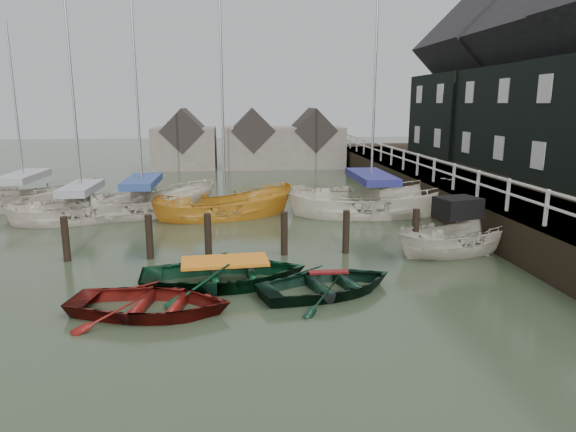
{
  "coord_description": "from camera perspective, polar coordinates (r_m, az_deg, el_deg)",
  "views": [
    {
      "loc": [
        -0.28,
        -12.72,
        4.76
      ],
      "look_at": [
        1.26,
        2.41,
        1.4
      ],
      "focal_mm": 32.0,
      "sensor_mm": 36.0,
      "label": 1
    }
  ],
  "objects": [
    {
      "name": "sailboat_a",
      "position": [
        22.87,
        -21.74,
        -0.29
      ],
      "size": [
        6.18,
        3.93,
        9.85
      ],
      "rotation": [
        0.0,
        0.0,
        1.9
      ],
      "color": "beige",
      "rests_on": "ground"
    },
    {
      "name": "sailboat_e",
      "position": [
        26.39,
        -27.03,
        0.82
      ],
      "size": [
        6.63,
        2.86,
        9.45
      ],
      "rotation": [
        0.0,
        0.0,
        1.64
      ],
      "color": "beige",
      "rests_on": "ground"
    },
    {
      "name": "far_sheds",
      "position": [
        38.84,
        -4.2,
        8.14
      ],
      "size": [
        14.0,
        4.08,
        4.39
      ],
      "color": "#665B51",
      "rests_on": "ground"
    },
    {
      "name": "sailboat_c",
      "position": [
        22.09,
        -6.97,
        -0.03
      ],
      "size": [
        6.47,
        3.65,
        11.15
      ],
      "rotation": [
        0.0,
        0.0,
        1.81
      ],
      "color": "orange",
      "rests_on": "ground"
    },
    {
      "name": "motorboat",
      "position": [
        17.53,
        18.28,
        -3.63
      ],
      "size": [
        4.73,
        2.74,
        2.65
      ],
      "rotation": [
        0.0,
        0.0,
        1.82
      ],
      "color": "#BEB6A2",
      "rests_on": "ground"
    },
    {
      "name": "rowboat_red",
      "position": [
        12.48,
        -14.97,
        -10.39
      ],
      "size": [
        4.19,
        3.33,
        0.78
      ],
      "primitive_type": "imported",
      "rotation": [
        0.0,
        0.0,
        1.39
      ],
      "color": "#60120D",
      "rests_on": "ground"
    },
    {
      "name": "ground",
      "position": [
        13.58,
        -4.31,
        -8.09
      ],
      "size": [
        120.0,
        120.0,
        0.0
      ],
      "primitive_type": "plane",
      "color": "#2B3622",
      "rests_on": "ground"
    },
    {
      "name": "sailboat_d",
      "position": [
        22.61,
        9.12,
        0.3
      ],
      "size": [
        7.45,
        3.27,
        11.77
      ],
      "rotation": [
        0.0,
        0.0,
        1.5
      ],
      "color": "beige",
      "rests_on": "ground"
    },
    {
      "name": "pier",
      "position": [
        25.05,
        17.21,
        2.6
      ],
      "size": [
        3.04,
        32.0,
        2.7
      ],
      "color": "black",
      "rests_on": "ground"
    },
    {
      "name": "rowboat_green",
      "position": [
        13.94,
        -6.95,
        -7.59
      ],
      "size": [
        4.61,
        3.46,
        0.91
      ],
      "primitive_type": "imported",
      "rotation": [
        0.0,
        0.0,
        1.65
      ],
      "color": "black",
      "rests_on": "ground"
    },
    {
      "name": "land_strip",
      "position": [
        27.79,
        27.66,
        1.16
      ],
      "size": [
        14.0,
        38.0,
        1.5
      ],
      "primitive_type": "cube",
      "color": "black",
      "rests_on": "ground"
    },
    {
      "name": "rowboat_dkgreen",
      "position": [
        13.32,
        4.48,
        -8.52
      ],
      "size": [
        4.3,
        3.62,
        0.76
      ],
      "primitive_type": "imported",
      "rotation": [
        0.0,
        0.0,
        1.88
      ],
      "color": "black",
      "rests_on": "ground"
    },
    {
      "name": "sailboat_b",
      "position": [
        23.12,
        -15.69,
        0.28
      ],
      "size": [
        6.78,
        4.2,
        12.34
      ],
      "rotation": [
        0.0,
        0.0,
        1.88
      ],
      "color": "beige",
      "rests_on": "ground"
    },
    {
      "name": "mooring_pilings",
      "position": [
        16.3,
        -8.56,
        -2.82
      ],
      "size": [
        13.72,
        0.22,
        1.8
      ],
      "color": "black",
      "rests_on": "ground"
    }
  ]
}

